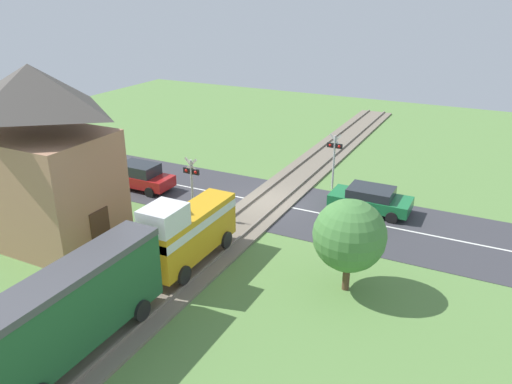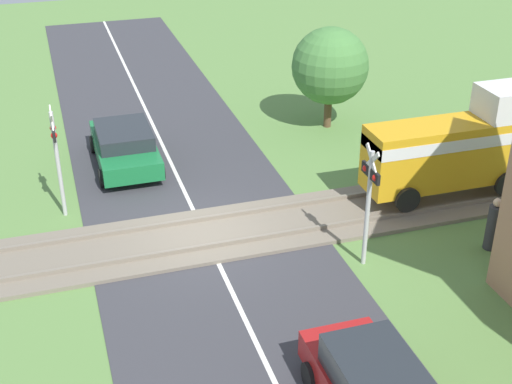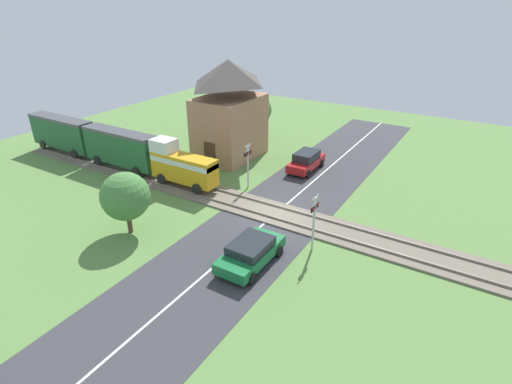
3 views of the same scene
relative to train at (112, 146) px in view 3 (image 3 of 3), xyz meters
The scene contains 12 objects.
ground_plane 14.98m from the train, 90.00° to the right, with size 60.00×60.00×0.00m, color #5B8442.
road_surface 14.98m from the train, 90.00° to the right, with size 48.00×6.40×0.02m.
track_bed 14.97m from the train, 90.00° to the right, with size 2.80×48.00×0.24m.
train is the anchor object (origin of this frame).
car_near_crossing 17.17m from the train, 107.89° to the right, with size 4.15×2.05×1.34m.
car_far_side 15.47m from the train, 60.42° to the right, with size 4.04×1.78×1.54m.
crossing_signal_west_approach 18.66m from the train, 97.58° to the right, with size 0.90×0.18×3.33m.
crossing_signal_east_approach 11.50m from the train, 77.65° to the right, with size 0.90×0.18×3.33m.
station_building 9.80m from the train, 42.93° to the right, with size 6.16×4.60×8.10m.
pedestrian_by_station 8.24m from the train, 69.83° to the right, with size 0.38×0.38×1.52m.
tree_by_station 13.74m from the train, 25.55° to the right, with size 2.88×2.88×4.29m.
tree_roadside_hedge 10.72m from the train, 126.26° to the right, with size 2.79×2.79×3.75m.
Camera 3 is at (-19.63, -10.54, 12.41)m, focal length 28.00 mm.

